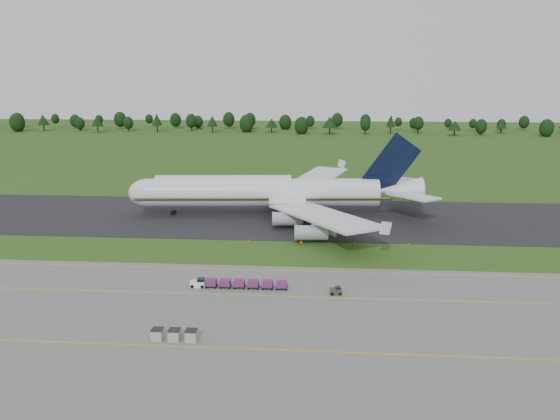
# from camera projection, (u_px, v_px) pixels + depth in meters

# --- Properties ---
(ground) EXTENTS (600.00, 600.00, 0.00)m
(ground) POSITION_uv_depth(u_px,v_px,m) (263.00, 253.00, 112.34)
(ground) COLOR #294A16
(ground) RESTS_ON ground
(apron) EXTENTS (300.00, 52.00, 0.06)m
(apron) POSITION_uv_depth(u_px,v_px,m) (239.00, 328.00, 79.50)
(apron) COLOR #62625D
(apron) RESTS_ON ground
(taxiway) EXTENTS (300.00, 40.00, 0.08)m
(taxiway) POSITION_uv_depth(u_px,v_px,m) (274.00, 217.00, 139.38)
(taxiway) COLOR black
(taxiway) RESTS_ON ground
(apron_markings) EXTENTS (300.00, 30.20, 0.01)m
(apron_markings) POSITION_uv_depth(u_px,v_px,m) (245.00, 308.00, 86.27)
(apron_markings) COLOR #DEA00D
(apron_markings) RESTS_ON apron
(tree_line) EXTENTS (528.03, 22.54, 11.86)m
(tree_line) POSITION_uv_depth(u_px,v_px,m) (295.00, 123.00, 321.56)
(tree_line) COLOR black
(tree_line) RESTS_ON ground
(aircraft) EXTENTS (76.40, 74.23, 21.44)m
(aircraft) POSITION_uv_depth(u_px,v_px,m) (269.00, 192.00, 140.08)
(aircraft) COLOR silver
(aircraft) RESTS_ON ground
(baggage_train) EXTENTS (16.82, 1.53, 1.47)m
(baggage_train) POSITION_uv_depth(u_px,v_px,m) (237.00, 283.00, 93.96)
(baggage_train) COLOR white
(baggage_train) RESTS_ON apron
(utility_cart) EXTENTS (2.01, 1.34, 1.04)m
(utility_cart) POSITION_uv_depth(u_px,v_px,m) (336.00, 291.00, 91.35)
(utility_cart) COLOR #2F3827
(utility_cart) RESTS_ON apron
(uld_row) EXTENTS (6.42, 1.62, 1.60)m
(uld_row) POSITION_uv_depth(u_px,v_px,m) (174.00, 335.00, 75.75)
(uld_row) COLOR #A2A2A2
(uld_row) RESTS_ON apron
(edge_markers) EXTENTS (35.02, 0.30, 0.60)m
(edge_markers) POSITION_uv_depth(u_px,v_px,m) (328.00, 243.00, 117.78)
(edge_markers) COLOR #DC4706
(edge_markers) RESTS_ON ground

